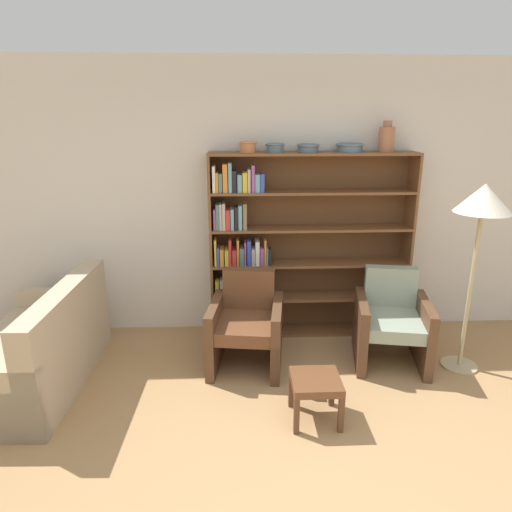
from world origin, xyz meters
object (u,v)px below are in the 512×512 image
Objects in this scene: bookshelf at (289,248)px; bowl_copper at (248,146)px; armchair_leather at (247,325)px; footstool at (316,385)px; floor_lamp at (483,208)px; bowl_slate at (350,147)px; vase_tall at (387,138)px; armchair_cushioned at (391,322)px; bowl_brass at (275,147)px; couch at (37,352)px; bowl_cream at (308,147)px.

bowl_copper is at bearing -178.09° from bookshelf.
armchair_leather is 0.99m from footstool.
bowl_copper is 2.11m from floor_lamp.
vase_tall reaches higher than bowl_slate.
armchair_cushioned is at bearing -91.17° from vase_tall.
bowl_brass is 0.11× the size of floor_lamp.
floor_lamp is at bearing -27.81° from bookshelf.
bowl_copper is 0.63× the size of bowl_slate.
bowl_copper is at bearing 107.25° from footstool.
bowl_copper reaches higher than floor_lamp.
armchair_cushioned is 1.20m from footstool.
couch is (-1.82, -0.88, -1.63)m from bowl_copper.
bookshelf is at bearing 91.59° from footstool.
armchair_leather is at bearing -125.84° from bookshelf.
couch is 1.90× the size of armchair_leather.
bowl_brass reaches higher than armchair_leather.
armchair_cushioned is (1.05, -0.61, -1.54)m from bowl_brass.
floor_lamp is at bearing -52.42° from vase_tall.
armchair_cushioned is (1.34, -0.00, 0.00)m from armchair_leather.
bowl_copper is 0.97m from bowl_slate.
bowl_brass is at bearing 180.00° from vase_tall.
bowl_brass is at bearing 180.00° from bowl_slate.
bowl_slate is 0.16× the size of floor_lamp.
bowl_copper is at bearing -14.94° from armchair_cushioned.
armchair_leather is (-0.45, -0.63, -0.54)m from bookshelf.
bowl_copper is 2.60m from couch.
footstool is (-0.85, -0.85, -0.10)m from armchair_cushioned.
bowl_cream reaches higher than armchair_leather.
bowl_brass reaches higher than bowl_cream.
couch is at bearing 15.97° from armchair_leather.
vase_tall reaches higher than bowl_brass.
vase_tall is 0.34× the size of armchair_cushioned.
vase_tall is 2.20m from armchair_leather.
armchair_leather reaches higher than footstool.
bookshelf is at bearing -118.33° from armchair_leather.
bowl_brass is 0.22× the size of armchair_leather.
vase_tall is 0.18× the size of couch.
armchair_cushioned is 2.31× the size of footstool.
bowl_slate is 0.92× the size of vase_tall.
bowl_brass is 0.12× the size of couch.
bowl_cream is 1.61m from floor_lamp.
bowl_slate is at bearing 140.62° from floor_lamp.
armchair_leather is (-0.04, -0.61, -1.55)m from bowl_copper.
floor_lamp is 4.62× the size of footstool.
bowl_copper is 0.25m from bowl_brass.
bowl_brass is 0.69× the size of bowl_slate.
bowl_slate is (0.97, 0.00, -0.01)m from bowl_copper.
couch is (-2.39, -0.88, -1.62)m from bowl_cream.
couch is at bearing -157.03° from bowl_brass.
bowl_slate is 2.25m from footstool.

